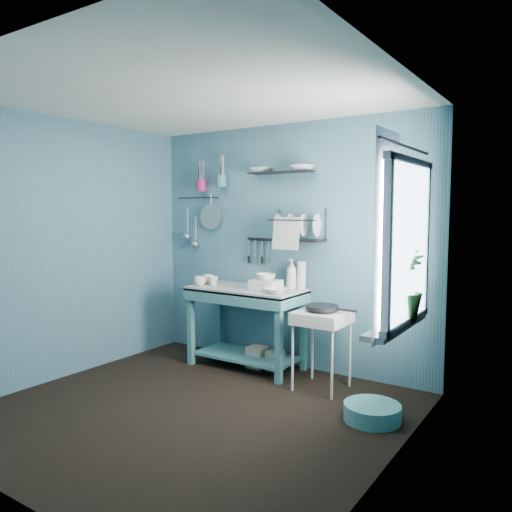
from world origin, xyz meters
The scene contains 36 objects.
floor centered at (0.00, 0.00, 0.00)m, with size 3.20×3.20×0.00m, color black.
ceiling centered at (0.00, 0.00, 2.50)m, with size 3.20×3.20×0.00m, color silver.
wall_back centered at (0.00, 1.50, 1.25)m, with size 3.20×3.20×0.00m, color #3A6577.
wall_front centered at (0.00, -1.50, 1.25)m, with size 3.20×3.20×0.00m, color #3A6577.
wall_left centered at (-1.60, 0.00, 1.25)m, with size 3.00×3.00×0.00m, color #3A6577.
wall_right centered at (1.60, 0.00, 1.25)m, with size 3.00×3.00×0.00m, color #3A6577.
work_counter centered at (-0.29, 1.18, 0.42)m, with size 1.18×0.59×0.83m, color #387477.
mug_left centered at (-0.77, 1.02, 0.88)m, with size 0.12×0.12×0.10m, color silver.
mug_mid centered at (-0.67, 1.12, 0.88)m, with size 0.10×0.10×0.09m, color silver.
mug_right centered at (-0.79, 1.18, 0.88)m, with size 0.12×0.12×0.10m, color silver.
wash_tub centered at (-0.04, 1.16, 0.88)m, with size 0.28×0.22×0.10m, color silver.
tub_bowl centered at (-0.04, 1.16, 0.96)m, with size 0.20×0.20×0.06m, color silver.
soap_bottle centered at (0.13, 1.38, 0.98)m, with size 0.12×0.12×0.30m, color silver.
water_bottle centered at (0.23, 1.40, 0.97)m, with size 0.09×0.09×0.28m, color silver.
counter_bowl centered at (0.16, 1.03, 0.86)m, with size 0.22×0.22×0.05m, color silver.
hotplate_stand centered at (0.64, 1.04, 0.36)m, with size 0.45×0.45×0.71m, color beige.
frying_pan centered at (0.64, 1.04, 0.75)m, with size 0.30×0.30×0.04m, color black.
knife_strip centered at (-0.32, 1.47, 1.31)m, with size 0.32×0.02×0.03m, color black.
dish_rack centered at (0.19, 1.37, 1.48)m, with size 0.55×0.24×0.32m, color black.
upper_shelf centered at (-0.02, 1.40, 2.00)m, with size 0.70×0.18×0.01m, color black.
shelf_bowl_left centered at (-0.26, 1.40, 2.05)m, with size 0.21×0.21×0.05m, color silver.
shelf_bowl_right centered at (0.23, 1.40, 2.06)m, with size 0.22×0.22×0.05m, color silver.
utensil_cup_magenta centered at (-1.08, 1.42, 1.90)m, with size 0.11×0.11×0.13m, color #AE205A.
utensil_cup_teal centered at (-0.79, 1.42, 1.94)m, with size 0.11×0.11×0.13m, color teal.
colander centered at (-0.97, 1.45, 1.54)m, with size 0.28×0.28×0.03m, color #9EA1A6.
ladle_outer centered at (-1.32, 1.46, 1.49)m, with size 0.01×0.01×0.30m, color #9EA1A6.
ladle_inner centered at (-1.20, 1.46, 1.40)m, with size 0.01×0.01×0.30m, color #9EA1A6.
hook_rail centered at (-1.17, 1.47, 1.77)m, with size 0.01×0.01×0.60m, color black.
window_glass centered at (1.59, 0.45, 1.40)m, with size 1.10×1.10×0.00m, color white.
windowsill centered at (1.50, 0.45, 0.81)m, with size 0.16×0.95×0.04m, color beige.
curtain centered at (1.52, 0.15, 1.45)m, with size 1.35×1.35×0.00m, color white.
curtain_rod centered at (1.54, 0.45, 2.05)m, with size 0.02×0.02×1.05m, color black.
potted_plant centered at (1.51, 0.53, 1.09)m, with size 0.29×0.29×0.51m, color #27632D.
storage_tin_large centered at (-0.19, 1.23, 0.11)m, with size 0.18×0.18×0.22m, color gray.
storage_tin_small centered at (0.01, 1.26, 0.10)m, with size 0.15×0.15×0.20m, color gray.
floor_basin centered at (1.27, 0.63, 0.07)m, with size 0.44×0.44×0.13m, color teal.
Camera 1 is at (2.59, -2.96, 1.62)m, focal length 35.00 mm.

